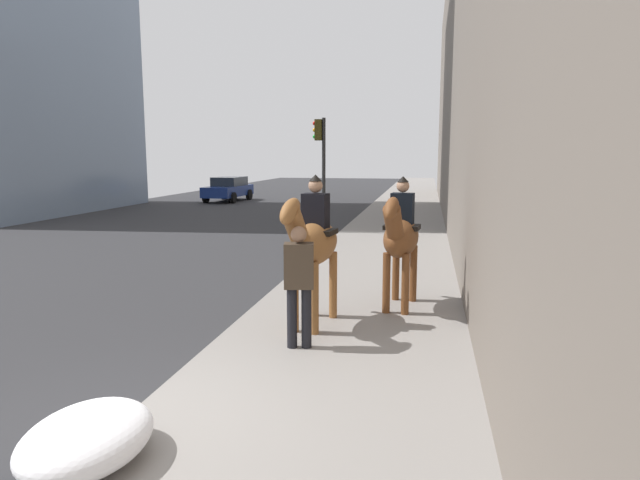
{
  "coord_description": "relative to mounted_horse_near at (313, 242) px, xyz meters",
  "views": [
    {
      "loc": [
        -4.78,
        -2.98,
        2.78
      ],
      "look_at": [
        4.0,
        -1.28,
        1.4
      ],
      "focal_mm": 31.27,
      "sensor_mm": 36.0,
      "label": 1
    }
  ],
  "objects": [
    {
      "name": "sidewalk_slab",
      "position": [
        -3.47,
        -0.56,
        -1.39
      ],
      "size": [
        120.0,
        3.65,
        0.12
      ],
      "primitive_type": "cube",
      "color": "gray",
      "rests_on": "ground"
    },
    {
      "name": "snow_pile_near",
      "position": [
        -4.23,
        1.12,
        -1.1
      ],
      "size": [
        1.34,
        1.03,
        0.46
      ],
      "primitive_type": "ellipsoid",
      "color": "white",
      "rests_on": "sidewalk_slab"
    },
    {
      "name": "mounted_horse_far",
      "position": [
        1.29,
        -1.27,
        -0.06
      ],
      "size": [
        2.15,
        0.73,
        2.29
      ],
      "rotation": [
        0.0,
        0.0,
        3.02
      ],
      "color": "brown",
      "rests_on": "sidewalk_slab"
    },
    {
      "name": "pedestrian_greeting",
      "position": [
        -1.01,
        -0.02,
        -0.35
      ],
      "size": [
        0.33,
        0.44,
        1.7
      ],
      "rotation": [
        0.0,
        0.0,
        0.19
      ],
      "color": "black",
      "rests_on": "sidewalk_slab"
    },
    {
      "name": "car_near_lane",
      "position": [
        23.41,
        9.99,
        -0.69
      ],
      "size": [
        4.24,
        2.04,
        1.44
      ],
      "rotation": [
        0.0,
        0.0,
        3.1
      ],
      "color": "navy",
      "rests_on": "ground"
    },
    {
      "name": "traffic_light_near_curb",
      "position": [
        10.48,
        1.87,
        1.22
      ],
      "size": [
        0.2,
        0.44,
        3.99
      ],
      "color": "black",
      "rests_on": "ground"
    },
    {
      "name": "mounted_horse_near",
      "position": [
        0.0,
        0.0,
        0.0
      ],
      "size": [
        2.15,
        0.77,
        2.35
      ],
      "rotation": [
        0.0,
        0.0,
        3.0
      ],
      "color": "brown",
      "rests_on": "sidewalk_slab"
    }
  ]
}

